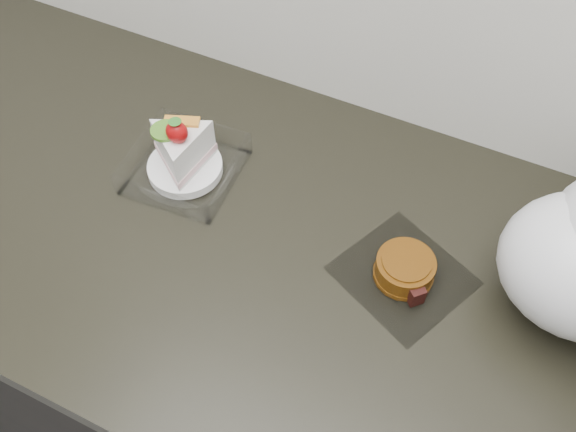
# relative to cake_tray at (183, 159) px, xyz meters

# --- Properties ---
(counter) EXTENTS (2.04, 0.64, 0.90)m
(counter) POSITION_rel_cake_tray_xyz_m (0.20, -0.06, -0.48)
(counter) COLOR black
(counter) RESTS_ON ground
(cake_tray) EXTENTS (0.16, 0.16, 0.12)m
(cake_tray) POSITION_rel_cake_tray_xyz_m (0.00, 0.00, 0.00)
(cake_tray) COLOR white
(cake_tray) RESTS_ON counter
(mooncake_wrap) EXTENTS (0.21, 0.20, 0.04)m
(mooncake_wrap) POSITION_rel_cake_tray_xyz_m (0.36, -0.03, -0.02)
(mooncake_wrap) COLOR white
(mooncake_wrap) RESTS_ON counter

